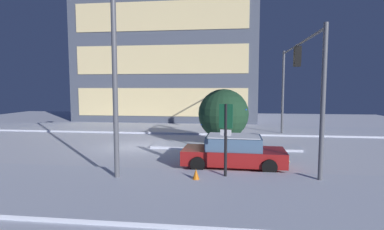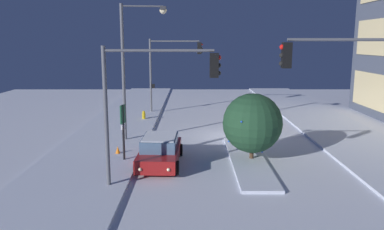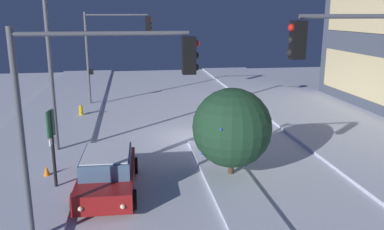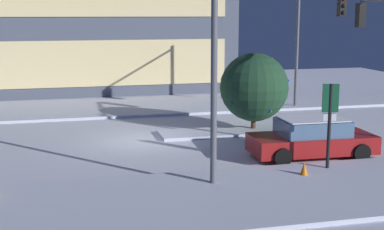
{
  "view_description": "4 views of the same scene",
  "coord_description": "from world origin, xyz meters",
  "px_view_note": "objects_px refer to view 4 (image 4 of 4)",
  "views": [
    {
      "loc": [
        5.6,
        -17.71,
        3.66
      ],
      "look_at": [
        3.62,
        -1.52,
        2.18
      ],
      "focal_mm": 27.76,
      "sensor_mm": 36.0,
      "label": 1
    },
    {
      "loc": [
        24.98,
        -2.45,
        6.22
      ],
      "look_at": [
        2.84,
        -2.42,
        2.01
      ],
      "focal_mm": 36.0,
      "sensor_mm": 36.0,
      "label": 2
    },
    {
      "loc": [
        19.81,
        -3.09,
        6.38
      ],
      "look_at": [
        3.28,
        -0.53,
        2.1
      ],
      "focal_mm": 37.2,
      "sensor_mm": 36.0,
      "label": 3
    },
    {
      "loc": [
        -3.3,
        -22.27,
        5.38
      ],
      "look_at": [
        1.59,
        -2.49,
        1.52
      ],
      "focal_mm": 50.64,
      "sensor_mm": 36.0,
      "label": 4
    }
  ],
  "objects_px": {
    "street_lamp_arched": "(206,10)",
    "construction_cone": "(304,171)",
    "traffic_light_corner_far_right": "(314,28)",
    "parking_info_sign": "(330,116)",
    "car_near": "(312,139)",
    "decorated_tree_median": "(254,87)"
  },
  "relations": [
    {
      "from": "street_lamp_arched",
      "to": "construction_cone",
      "type": "relative_size",
      "value": 15.42
    },
    {
      "from": "car_near",
      "to": "traffic_light_corner_far_right",
      "type": "xyz_separation_m",
      "value": [
        3.94,
        8.12,
        3.86
      ]
    },
    {
      "from": "car_near",
      "to": "parking_info_sign",
      "type": "distance_m",
      "value": 2.31
    },
    {
      "from": "parking_info_sign",
      "to": "decorated_tree_median",
      "type": "xyz_separation_m",
      "value": [
        -0.21,
        6.73,
        0.09
      ]
    },
    {
      "from": "traffic_light_corner_far_right",
      "to": "parking_info_sign",
      "type": "height_order",
      "value": "traffic_light_corner_far_right"
    },
    {
      "from": "street_lamp_arched",
      "to": "decorated_tree_median",
      "type": "relative_size",
      "value": 2.35
    },
    {
      "from": "car_near",
      "to": "decorated_tree_median",
      "type": "bearing_deg",
      "value": 98.47
    },
    {
      "from": "traffic_light_corner_far_right",
      "to": "construction_cone",
      "type": "xyz_separation_m",
      "value": [
        -5.42,
        -10.59,
        -4.3
      ]
    },
    {
      "from": "street_lamp_arched",
      "to": "parking_info_sign",
      "type": "distance_m",
      "value": 5.58
    },
    {
      "from": "parking_info_sign",
      "to": "construction_cone",
      "type": "xyz_separation_m",
      "value": [
        -1.13,
        -0.55,
        -1.68
      ]
    },
    {
      "from": "decorated_tree_median",
      "to": "construction_cone",
      "type": "bearing_deg",
      "value": -97.21
    },
    {
      "from": "parking_info_sign",
      "to": "construction_cone",
      "type": "height_order",
      "value": "parking_info_sign"
    },
    {
      "from": "car_near",
      "to": "parking_info_sign",
      "type": "xyz_separation_m",
      "value": [
        -0.35,
        -1.92,
        1.24
      ]
    },
    {
      "from": "decorated_tree_median",
      "to": "traffic_light_corner_far_right",
      "type": "bearing_deg",
      "value": 36.36
    },
    {
      "from": "traffic_light_corner_far_right",
      "to": "street_lamp_arched",
      "type": "relative_size",
      "value": 0.77
    },
    {
      "from": "car_near",
      "to": "parking_info_sign",
      "type": "height_order",
      "value": "parking_info_sign"
    },
    {
      "from": "traffic_light_corner_far_right",
      "to": "construction_cone",
      "type": "relative_size",
      "value": 11.83
    },
    {
      "from": "construction_cone",
      "to": "street_lamp_arched",
      "type": "bearing_deg",
      "value": 169.52
    },
    {
      "from": "street_lamp_arched",
      "to": "parking_info_sign",
      "type": "bearing_deg",
      "value": -97.16
    },
    {
      "from": "traffic_light_corner_far_right",
      "to": "parking_info_sign",
      "type": "distance_m",
      "value": 11.23
    },
    {
      "from": "decorated_tree_median",
      "to": "construction_cone",
      "type": "relative_size",
      "value": 6.57
    },
    {
      "from": "construction_cone",
      "to": "parking_info_sign",
      "type": "bearing_deg",
      "value": 25.89
    }
  ]
}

